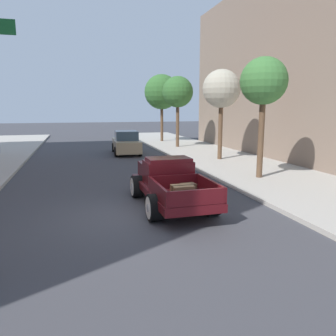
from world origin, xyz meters
TOP-DOWN VIEW (x-y plane):
  - ground_plane at (0.00, 0.00)m, footprint 140.00×140.00m
  - sidewalk_right at (7.25, 0.00)m, footprint 5.50×64.00m
  - hotrod_truck_maroon at (1.45, 0.88)m, footprint 2.22×4.96m
  - car_background_tan at (1.94, 13.84)m, footprint 2.03×4.38m
  - street_tree_nearest at (6.38, 3.32)m, footprint 2.04×2.04m
  - street_tree_second at (6.94, 8.84)m, footprint 2.26×2.26m
  - street_tree_third at (6.42, 15.88)m, footprint 2.44×2.44m
  - street_tree_farthest at (6.40, 20.83)m, footprint 3.22×3.22m

SIDE VIEW (x-z plane):
  - ground_plane at x=0.00m, z-range 0.00..0.00m
  - sidewalk_right at x=7.25m, z-range 0.00..0.15m
  - hotrod_truck_maroon at x=1.45m, z-range -0.04..1.54m
  - car_background_tan at x=1.94m, z-range -0.06..1.59m
  - street_tree_nearest at x=6.38m, z-range 1.69..6.93m
  - street_tree_second at x=6.94m, z-range 1.65..6.99m
  - street_tree_third at x=6.42m, z-range 1.68..7.26m
  - street_tree_farthest at x=6.40m, z-range 1.62..7.81m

